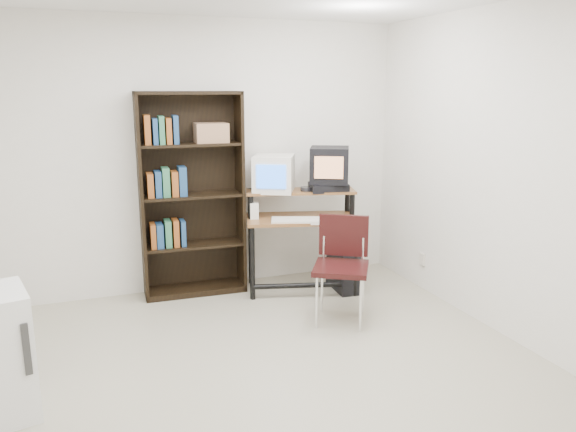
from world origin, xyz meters
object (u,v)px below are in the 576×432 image
object	(u,v)px
crt_tv	(329,165)
bookshelf	(191,193)
pc_tower	(344,269)
computer_desk	(301,223)
school_chair	(342,257)
crt_monitor	(274,174)

from	to	relation	value
crt_tv	bookshelf	bearing A→B (deg)	-165.60
crt_tv	pc_tower	xyz separation A→B (m)	(0.09, -0.18, -1.01)
pc_tower	computer_desk	bearing A→B (deg)	161.95
pc_tower	school_chair	size ratio (longest dim) A/B	0.50
pc_tower	bookshelf	xyz separation A→B (m)	(-1.40, 0.46, 0.77)
crt_monitor	school_chair	xyz separation A→B (m)	(0.28, -0.95, -0.59)
school_chair	bookshelf	distance (m)	1.59
computer_desk	bookshelf	world-z (taller)	bookshelf
crt_tv	bookshelf	xyz separation A→B (m)	(-1.31, 0.28, -0.24)
pc_tower	crt_tv	bearing A→B (deg)	120.36
crt_monitor	pc_tower	world-z (taller)	crt_monitor
crt_monitor	crt_tv	bearing A→B (deg)	13.00
computer_desk	pc_tower	bearing A→B (deg)	-6.52
crt_monitor	school_chair	distance (m)	1.16
computer_desk	crt_tv	bearing A→B (deg)	19.79
pc_tower	school_chair	bearing A→B (deg)	-113.96
crt_tv	pc_tower	size ratio (longest dim) A/B	1.08
computer_desk	crt_monitor	bearing A→B (deg)	161.20
crt_monitor	pc_tower	size ratio (longest dim) A/B	1.11
crt_tv	school_chair	bearing A→B (deg)	-80.35
computer_desk	school_chair	bearing A→B (deg)	-70.88
crt_tv	school_chair	size ratio (longest dim) A/B	0.55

